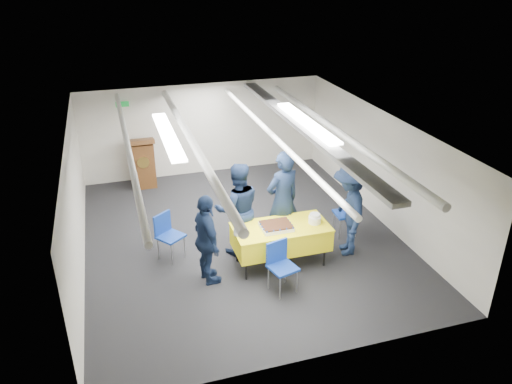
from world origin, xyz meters
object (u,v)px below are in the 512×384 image
(serving_table, at_px, (281,237))
(chair_right, at_px, (350,210))
(sailor_a, at_px, (283,201))
(sailor_d, at_px, (349,210))
(sailor_b, at_px, (238,209))
(podium, at_px, (143,162))
(chair_near, at_px, (280,261))
(chair_left, at_px, (167,231))
(sheet_cake, at_px, (276,226))
(sailor_c, at_px, (207,240))

(serving_table, relative_size, chair_right, 1.96)
(serving_table, xyz_separation_m, sailor_a, (0.22, 0.54, 0.42))
(sailor_d, bearing_deg, sailor_b, -92.39)
(serving_table, relative_size, sailor_a, 0.86)
(podium, height_order, sailor_d, sailor_d)
(serving_table, distance_m, podium, 4.63)
(chair_near, xyz_separation_m, sailor_a, (0.48, 1.24, 0.45))
(serving_table, relative_size, chair_left, 1.96)
(sheet_cake, bearing_deg, sailor_b, 127.05)
(chair_left, relative_size, sailor_b, 0.49)
(sailor_b, bearing_deg, chair_right, -177.42)
(chair_left, height_order, sailor_c, sailor_c)
(sheet_cake, relative_size, sailor_c, 0.34)
(serving_table, distance_m, chair_near, 0.75)
(chair_near, relative_size, sailor_c, 0.54)
(chair_left, bearing_deg, sheet_cake, -26.06)
(podium, relative_size, chair_left, 1.44)
(podium, height_order, chair_near, podium)
(serving_table, height_order, sailor_b, sailor_b)
(sailor_d, bearing_deg, serving_table, -73.92)
(serving_table, bearing_deg, sailor_c, -173.93)
(sailor_c, bearing_deg, serving_table, -92.28)
(chair_near, bearing_deg, sailor_d, 24.45)
(sheet_cake, height_order, sailor_b, sailor_b)
(podium, distance_m, sailor_a, 4.28)
(sheet_cake, relative_size, sailor_a, 0.28)
(sailor_b, distance_m, sailor_d, 2.04)
(sailor_a, xyz_separation_m, sailor_c, (-1.58, -0.69, -0.17))
(sailor_a, height_order, sailor_c, sailor_a)
(chair_right, height_order, sailor_a, sailor_a)
(sailor_d, bearing_deg, chair_right, 165.02)
(podium, relative_size, sailor_a, 0.64)
(chair_near, height_order, sailor_d, sailor_d)
(sailor_a, height_order, sailor_b, sailor_a)
(podium, distance_m, sailor_b, 3.81)
(chair_near, bearing_deg, sheet_cake, 76.57)
(sailor_a, height_order, sailor_d, sailor_a)
(sheet_cake, xyz_separation_m, podium, (-1.92, 4.21, -0.20))
(chair_near, xyz_separation_m, chair_left, (-1.65, 1.54, 0.00))
(podium, relative_size, sailor_c, 0.77)
(sheet_cake, height_order, sailor_c, sailor_c)
(sailor_a, distance_m, sailor_b, 0.85)
(chair_right, xyz_separation_m, chair_left, (-3.59, 0.20, 0.00))
(sheet_cake, distance_m, chair_near, 0.73)
(chair_left, xyz_separation_m, sailor_d, (3.24, -0.82, 0.36))
(podium, height_order, sailor_c, sailor_c)
(chair_left, bearing_deg, serving_table, -23.68)
(sheet_cake, relative_size, sailor_b, 0.31)
(chair_right, height_order, sailor_d, sailor_d)
(sheet_cake, distance_m, sailor_b, 0.86)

